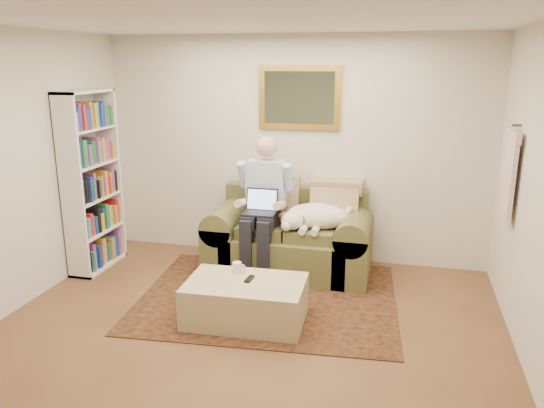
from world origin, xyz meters
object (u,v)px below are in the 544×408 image
at_px(sleeping_dog, 317,216).
at_px(ottoman, 246,301).
at_px(coffee_mug, 237,267).
at_px(sofa, 289,244).
at_px(bookshelf, 92,182).
at_px(seated_man, 262,208).
at_px(laptop, 261,207).

distance_m(sleeping_dog, ottoman, 1.37).
xyz_separation_m(ottoman, coffee_mug, (-0.14, 0.19, 0.24)).
distance_m(sofa, sleeping_dog, 0.50).
relative_size(sleeping_dog, bookshelf, 0.37).
bearing_deg(coffee_mug, sleeping_dog, 59.86).
bearing_deg(bookshelf, ottoman, -23.25).
bearing_deg(sofa, sleeping_dog, -15.74).
distance_m(sofa, bookshelf, 2.32).
height_order(seated_man, sleeping_dog, seated_man).
height_order(laptop, bookshelf, bookshelf).
bearing_deg(sleeping_dog, sofa, 164.26).
height_order(sofa, ottoman, sofa).
bearing_deg(coffee_mug, ottoman, -54.05).
height_order(laptop, ottoman, laptop).
bearing_deg(coffee_mug, seated_man, 90.34).
relative_size(seated_man, ottoman, 1.43).
relative_size(ottoman, bookshelf, 0.53).
distance_m(seated_man, bookshelf, 1.93).
xyz_separation_m(seated_man, sleeping_dog, (0.59, 0.07, -0.07)).
bearing_deg(seated_man, ottoman, -82.74).
xyz_separation_m(sofa, bookshelf, (-2.17, -0.41, 0.69)).
bearing_deg(laptop, ottoman, -82.26).
relative_size(sofa, seated_man, 1.19).
xyz_separation_m(seated_man, bookshelf, (-1.90, -0.25, 0.24)).
xyz_separation_m(sofa, seated_man, (-0.27, -0.16, 0.45)).
distance_m(sofa, ottoman, 1.30).
bearing_deg(laptop, seated_man, 90.00).
bearing_deg(coffee_mug, bookshelf, 160.15).
distance_m(laptop, ottoman, 1.22).
distance_m(laptop, bookshelf, 1.92).
bearing_deg(bookshelf, sleeping_dog, 7.34).
relative_size(sofa, laptop, 5.15).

